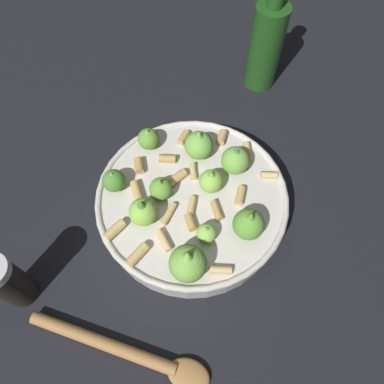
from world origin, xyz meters
name	(u,v)px	position (x,y,z in m)	size (l,w,h in m)	color
ground_plane	(192,211)	(0.00, 0.00, 0.00)	(2.40, 2.40, 0.00)	black
cooking_pan	(192,201)	(0.00, 0.00, 0.03)	(0.27, 0.27, 0.11)	beige
pepper_shaker	(8,282)	(0.22, 0.13, 0.05)	(0.04, 0.04, 0.10)	black
olive_oil_bottle	(266,44)	(-0.11, -0.28, 0.08)	(0.06, 0.06, 0.20)	#1E4C19
wooden_spoon	(128,353)	(0.07, 0.20, 0.01)	(0.23, 0.09, 0.02)	#9E703D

